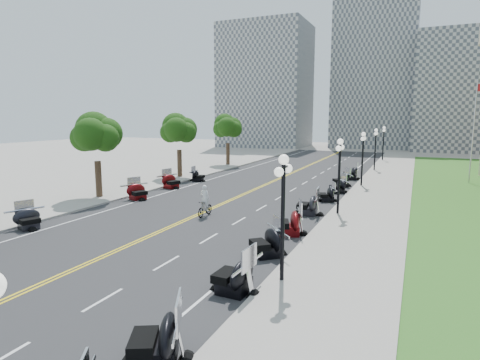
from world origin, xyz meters
The scene contains 53 objects.
ground centered at (0.00, 0.00, 0.00)m, with size 160.00×160.00×0.00m, color gray.
road centered at (0.00, 10.00, 0.00)m, with size 16.00×90.00×0.01m, color #333335.
centerline_yellow_a centered at (-0.12, 10.00, 0.01)m, with size 0.12×90.00×0.00m, color yellow.
centerline_yellow_b centered at (0.12, 10.00, 0.01)m, with size 0.12×90.00×0.00m, color yellow.
edge_line_north centered at (6.40, 10.00, 0.01)m, with size 0.12×90.00×0.00m, color white.
edge_line_south centered at (-6.40, 10.00, 0.01)m, with size 0.12×90.00×0.00m, color white.
lane_dash_3 centered at (3.20, -12.00, 0.01)m, with size 0.12×2.00×0.00m, color white.
lane_dash_4 centered at (3.20, -8.00, 0.01)m, with size 0.12×2.00×0.00m, color white.
lane_dash_5 centered at (3.20, -4.00, 0.01)m, with size 0.12×2.00×0.00m, color white.
lane_dash_6 centered at (3.20, 0.00, 0.01)m, with size 0.12×2.00×0.00m, color white.
lane_dash_7 centered at (3.20, 4.00, 0.01)m, with size 0.12×2.00×0.00m, color white.
lane_dash_8 centered at (3.20, 8.00, 0.01)m, with size 0.12×2.00×0.00m, color white.
lane_dash_9 centered at (3.20, 12.00, 0.01)m, with size 0.12×2.00×0.00m, color white.
lane_dash_10 centered at (3.20, 16.00, 0.01)m, with size 0.12×2.00×0.00m, color white.
lane_dash_11 centered at (3.20, 20.00, 0.01)m, with size 0.12×2.00×0.00m, color white.
lane_dash_12 centered at (3.20, 24.00, 0.01)m, with size 0.12×2.00×0.00m, color white.
lane_dash_13 centered at (3.20, 28.00, 0.01)m, with size 0.12×2.00×0.00m, color white.
lane_dash_14 centered at (3.20, 32.00, 0.01)m, with size 0.12×2.00×0.00m, color white.
lane_dash_15 centered at (3.20, 36.00, 0.01)m, with size 0.12×2.00×0.00m, color white.
lane_dash_16 centered at (3.20, 40.00, 0.01)m, with size 0.12×2.00×0.00m, color white.
lane_dash_17 centered at (3.20, 44.00, 0.01)m, with size 0.12×2.00×0.00m, color white.
lane_dash_18 centered at (3.20, 48.00, 0.01)m, with size 0.12×2.00×0.00m, color white.
lane_dash_19 centered at (3.20, 52.00, 0.01)m, with size 0.12×2.00×0.00m, color white.
sidewalk_north centered at (10.50, 10.00, 0.07)m, with size 5.00×90.00×0.15m, color #9E9991.
sidewalk_south centered at (-10.50, 10.00, 0.07)m, with size 5.00×90.00×0.15m, color #9E9991.
lawn centered at (17.50, 18.00, 0.05)m, with size 9.00×60.00×0.10m, color #356023.
distant_block_a centered at (-18.00, 62.00, 13.00)m, with size 18.00×14.00×26.00m, color gray.
distant_block_b centered at (4.00, 68.00, 15.00)m, with size 16.00×12.00×30.00m, color gray.
distant_block_c centered at (22.00, 65.00, 11.00)m, with size 20.00×14.00×22.00m, color gray.
street_lamp_1 centered at (8.60, -8.00, 2.60)m, with size 0.50×1.20×4.90m, color black, non-canonical shape.
street_lamp_2 centered at (8.60, 4.00, 2.60)m, with size 0.50×1.20×4.90m, color black, non-canonical shape.
street_lamp_3 centered at (8.60, 16.00, 2.60)m, with size 0.50×1.20×4.90m, color black, non-canonical shape.
street_lamp_4 centered at (8.60, 28.00, 2.60)m, with size 0.50×1.20×4.90m, color black, non-canonical shape.
street_lamp_5 centered at (8.60, 40.00, 2.60)m, with size 0.50×1.20×4.90m, color black, non-canonical shape.
flagpole centered at (18.00, 22.00, 5.00)m, with size 1.10×0.20×10.00m, color silver, non-canonical shape.
tree_2 centered at (-10.00, 2.00, 4.75)m, with size 4.80×4.80×9.20m, color #235619, non-canonical shape.
tree_3 centered at (-10.00, 14.00, 4.75)m, with size 4.80×4.80×9.20m, color #235619, non-canonical shape.
tree_4 centered at (-10.00, 26.00, 4.75)m, with size 4.80×4.80×9.20m, color #235619, non-canonical shape.
motorcycle_n_2 centered at (7.15, -14.29, 0.75)m, with size 2.14×2.14×1.50m, color black, non-canonical shape.
motorcycle_n_3 centered at (7.24, -9.55, 0.76)m, with size 2.16×2.16×1.51m, color black, non-canonical shape.
motorcycle_n_4 centered at (6.98, -5.34, 0.74)m, with size 2.13×2.13×1.49m, color black, non-canonical shape.
motorcycle_n_5 centered at (6.92, -1.59, 0.78)m, with size 2.23×2.23×1.56m, color #590A0C, non-canonical shape.
motorcycle_n_6 centered at (6.74, 3.35, 0.76)m, with size 2.18×2.18×1.53m, color black, non-canonical shape.
motorcycle_n_7 centered at (7.00, 8.11, 0.63)m, with size 1.80×1.80×1.26m, color black, non-canonical shape.
motorcycle_n_8 centered at (7.16, 12.00, 0.65)m, with size 1.86×1.86×1.30m, color black, non-canonical shape.
motorcycle_n_9 centered at (6.88, 15.28, 0.72)m, with size 2.06×2.06×1.44m, color black, non-canonical shape.
motorcycle_n_10 centered at (7.00, 20.05, 0.76)m, with size 2.16×2.16×1.51m, color black, non-canonical shape.
motorcycle_s_4 centered at (-7.30, -6.62, 0.67)m, with size 1.91×1.91×1.33m, color black, non-canonical shape.
motorcycle_s_6 centered at (-6.81, 2.80, 0.71)m, with size 2.02×2.02×1.42m, color #590A0C, non-canonical shape.
motorcycle_s_7 centered at (-7.22, 8.14, 0.72)m, with size 2.05×2.05×1.44m, color #590A0C, non-canonical shape.
motorcycle_s_8 centered at (-6.96, 12.59, 0.62)m, with size 1.79×1.79×1.25m, color black, non-canonical shape.
bicycle centered at (0.65, 0.21, 0.53)m, with size 0.50×1.78×1.07m, color #A51414.
cyclist_rider centered at (0.65, 0.21, 1.94)m, with size 0.64×0.42×1.75m, color white.
Camera 1 is at (13.15, -22.37, 6.50)m, focal length 30.00 mm.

